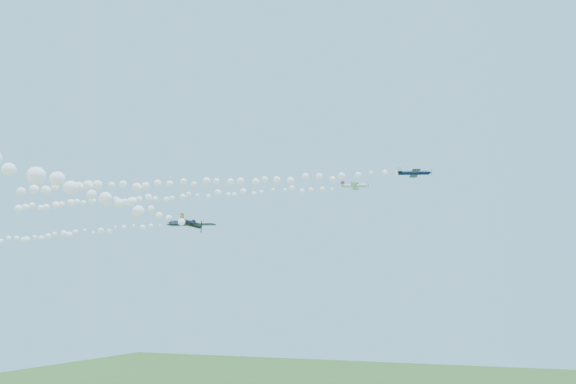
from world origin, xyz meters
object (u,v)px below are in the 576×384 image
(plane_grey, at_px, (180,223))
(plane_black, at_px, (191,224))
(plane_white, at_px, (354,186))
(plane_navy, at_px, (415,173))

(plane_grey, bearing_deg, plane_black, -48.30)
(plane_white, xyz_separation_m, plane_grey, (-38.43, -7.33, -7.07))
(plane_white, distance_m, plane_black, 39.90)
(plane_black, bearing_deg, plane_grey, 31.98)
(plane_navy, height_order, plane_black, plane_navy)
(plane_white, xyz_separation_m, plane_black, (-20.06, -32.28, -12.16))
(plane_grey, bearing_deg, plane_white, 16.14)
(plane_grey, xyz_separation_m, plane_black, (18.37, -24.95, -5.09))
(plane_black, bearing_deg, plane_navy, -61.46)
(plane_grey, relative_size, plane_black, 0.79)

